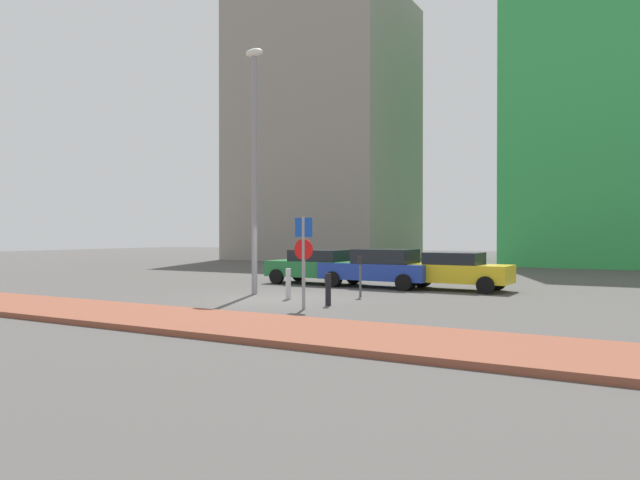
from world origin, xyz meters
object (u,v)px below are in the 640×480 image
(parked_car_green, at_px, (316,266))
(parking_meter, at_px, (360,270))
(traffic_bollard_mid, at_px, (288,284))
(parking_sign_post, at_px, (304,251))
(street_lamp, at_px, (254,153))
(traffic_bollard_near, at_px, (328,289))
(parked_car_yellow, at_px, (453,270))
(parked_car_blue, at_px, (379,268))

(parked_car_green, relative_size, parking_meter, 2.96)
(parked_car_green, height_order, traffic_bollard_mid, parked_car_green)
(parking_sign_post, xyz_separation_m, parking_meter, (0.01, 3.79, -0.75))
(street_lamp, distance_m, traffic_bollard_near, 6.23)
(parking_meter, distance_m, traffic_bollard_mid, 2.55)
(parked_car_yellow, height_order, parking_sign_post, parking_sign_post)
(street_lamp, bearing_deg, parked_car_yellow, 39.94)
(parked_car_yellow, bearing_deg, street_lamp, -140.06)
(parked_car_yellow, xyz_separation_m, parking_meter, (-2.09, -3.88, 0.15))
(parking_meter, bearing_deg, parking_sign_post, -90.22)
(parked_car_yellow, distance_m, traffic_bollard_near, 6.84)
(parked_car_blue, height_order, parking_sign_post, parking_sign_post)
(parking_meter, distance_m, traffic_bollard_near, 2.72)
(parked_car_green, relative_size, parked_car_yellow, 0.94)
(parked_car_blue, xyz_separation_m, traffic_bollard_near, (1.04, -6.32, -0.32))
(parking_meter, bearing_deg, parked_car_green, 135.19)
(traffic_bollard_near, distance_m, traffic_bollard_mid, 2.20)
(parked_car_blue, height_order, traffic_bollard_mid, parked_car_blue)
(parking_sign_post, height_order, parking_meter, parking_sign_post)
(parked_car_blue, distance_m, parking_sign_post, 7.51)
(parked_car_yellow, xyz_separation_m, traffic_bollard_near, (-1.90, -6.56, -0.27))
(parked_car_blue, bearing_deg, parking_sign_post, -83.54)
(street_lamp, bearing_deg, parked_car_green, 92.16)
(parked_car_blue, relative_size, parking_meter, 3.29)
(parking_sign_post, distance_m, parking_meter, 3.86)
(parked_car_blue, distance_m, street_lamp, 6.88)
(parked_car_yellow, bearing_deg, traffic_bollard_near, -106.17)
(parking_meter, bearing_deg, traffic_bollard_mid, -135.82)
(parked_car_blue, distance_m, parked_car_yellow, 2.96)
(parked_car_green, xyz_separation_m, street_lamp, (0.18, -4.85, 4.25))
(traffic_bollard_near, bearing_deg, parking_sign_post, -100.45)
(street_lamp, height_order, traffic_bollard_mid, street_lamp)
(parked_car_green, height_order, parked_car_blue, parked_car_blue)
(parking_sign_post, xyz_separation_m, traffic_bollard_mid, (-1.79, 2.03, -1.15))
(parking_meter, relative_size, street_lamp, 0.16)
(parked_car_blue, height_order, street_lamp, street_lamp)
(traffic_bollard_near, bearing_deg, parked_car_green, 121.94)
(traffic_bollard_mid, bearing_deg, parking_meter, 44.18)
(parking_meter, xyz_separation_m, traffic_bollard_near, (0.19, -2.68, -0.42))
(parking_meter, bearing_deg, traffic_bollard_near, -85.97)
(parked_car_green, xyz_separation_m, traffic_bollard_near, (4.09, -6.55, -0.30))
(parked_car_blue, bearing_deg, street_lamp, -121.79)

